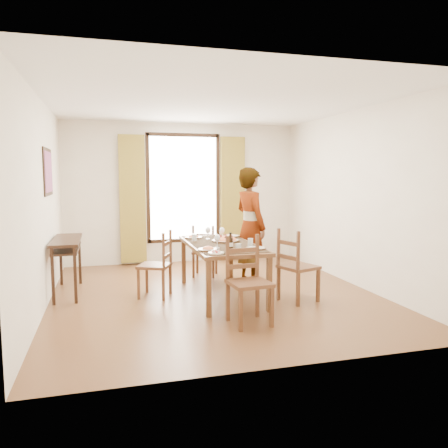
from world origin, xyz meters
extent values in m
plane|color=#563A1B|center=(0.00, 0.00, 0.00)|extent=(5.00, 5.00, 0.00)
cube|color=white|center=(0.00, 2.50, 1.35)|extent=(4.50, 0.10, 2.70)
cube|color=white|center=(0.00, -2.50, 1.35)|extent=(4.50, 0.10, 2.70)
cube|color=white|center=(-2.25, 0.00, 1.35)|extent=(0.10, 5.00, 2.70)
cube|color=white|center=(2.25, 0.00, 1.35)|extent=(0.10, 5.00, 2.70)
cube|color=white|center=(0.00, 0.00, 2.72)|extent=(4.50, 5.00, 0.04)
cube|color=white|center=(0.00, 2.47, 1.45)|extent=(1.30, 0.04, 2.00)
cube|color=olive|center=(-0.98, 2.41, 1.25)|extent=(0.48, 0.10, 2.40)
cube|color=olive|center=(0.98, 2.41, 1.25)|extent=(0.48, 0.10, 2.40)
cube|color=black|center=(-2.24, 0.60, 1.75)|extent=(0.02, 0.86, 0.66)
cube|color=red|center=(-2.23, 0.60, 1.75)|extent=(0.01, 0.76, 0.56)
cube|color=black|center=(-2.03, 0.60, 0.78)|extent=(0.38, 1.20, 0.04)
cube|color=black|center=(-2.03, 0.60, 0.66)|extent=(0.34, 1.10, 0.03)
cube|color=black|center=(-2.17, 0.05, 0.38)|extent=(0.04, 0.04, 0.76)
cube|color=black|center=(-2.17, 1.15, 0.38)|extent=(0.04, 0.04, 0.76)
cube|color=black|center=(-1.89, 0.05, 0.38)|extent=(0.04, 0.04, 0.76)
cube|color=black|center=(-1.89, 1.15, 0.38)|extent=(0.04, 0.04, 0.76)
cube|color=brown|center=(0.08, -0.10, 0.72)|extent=(0.90, 1.85, 0.05)
cube|color=black|center=(0.08, -0.10, 0.75)|extent=(0.82, 1.70, 0.01)
cube|color=brown|center=(-0.31, -0.97, 0.35)|extent=(0.06, 0.06, 0.70)
cube|color=brown|center=(-0.31, 0.76, 0.35)|extent=(0.06, 0.06, 0.70)
cube|color=brown|center=(0.47, -0.97, 0.35)|extent=(0.06, 0.06, 0.70)
cube|color=brown|center=(0.47, 0.76, 0.35)|extent=(0.06, 0.06, 0.70)
cube|color=brown|center=(-0.84, 0.11, 0.44)|extent=(0.54, 0.54, 0.04)
cube|color=brown|center=(-0.93, 0.34, 0.22)|extent=(0.04, 0.04, 0.44)
cube|color=brown|center=(-0.60, 0.20, 0.22)|extent=(0.04, 0.04, 0.44)
cube|color=brown|center=(-1.07, 0.02, 0.22)|extent=(0.04, 0.04, 0.44)
cube|color=brown|center=(-0.75, -0.13, 0.22)|extent=(0.04, 0.04, 0.44)
cube|color=brown|center=(-0.59, 0.19, 0.69)|extent=(0.04, 0.04, 0.49)
cube|color=brown|center=(-0.74, -0.13, 0.69)|extent=(0.04, 0.04, 0.49)
cube|color=brown|center=(-0.66, 0.03, 0.59)|extent=(0.17, 0.33, 0.05)
cube|color=brown|center=(-0.66, 0.03, 0.77)|extent=(0.17, 0.33, 0.05)
cube|color=brown|center=(0.13, 1.16, 0.42)|extent=(0.51, 0.51, 0.04)
cube|color=brown|center=(0.35, 1.25, 0.21)|extent=(0.04, 0.04, 0.42)
cube|color=brown|center=(0.22, 0.94, 0.21)|extent=(0.04, 0.04, 0.42)
cube|color=brown|center=(0.04, 1.38, 0.21)|extent=(0.04, 0.04, 0.42)
cube|color=brown|center=(-0.09, 1.07, 0.21)|extent=(0.04, 0.04, 0.42)
cube|color=brown|center=(0.21, 0.93, 0.65)|extent=(0.03, 0.03, 0.46)
cube|color=brown|center=(-0.09, 1.06, 0.65)|extent=(0.03, 0.03, 0.46)
cube|color=brown|center=(0.06, 1.00, 0.55)|extent=(0.32, 0.15, 0.05)
cube|color=brown|center=(0.06, 1.00, 0.72)|extent=(0.32, 0.15, 0.05)
cube|color=brown|center=(0.09, -1.33, 0.48)|extent=(0.49, 0.49, 0.04)
cube|color=brown|center=(-0.08, -1.53, 0.24)|extent=(0.04, 0.04, 0.48)
cube|color=brown|center=(-0.12, -1.15, 0.24)|extent=(0.04, 0.04, 0.48)
cube|color=brown|center=(0.30, -1.50, 0.24)|extent=(0.04, 0.04, 0.48)
cube|color=brown|center=(0.26, -1.12, 0.24)|extent=(0.04, 0.04, 0.48)
cube|color=brown|center=(-0.12, -1.14, 0.74)|extent=(0.04, 0.04, 0.53)
cube|color=brown|center=(0.26, -1.11, 0.74)|extent=(0.04, 0.04, 0.53)
cube|color=brown|center=(0.07, -1.12, 0.64)|extent=(0.38, 0.07, 0.05)
cube|color=brown|center=(0.07, -1.12, 0.83)|extent=(0.38, 0.07, 0.05)
cube|color=brown|center=(1.02, -0.62, 0.47)|extent=(0.56, 0.56, 0.04)
cube|color=brown|center=(1.26, -0.74, 0.23)|extent=(0.04, 0.04, 0.47)
cube|color=brown|center=(0.91, -0.86, 0.23)|extent=(0.04, 0.04, 0.47)
cube|color=brown|center=(1.14, -0.38, 0.23)|extent=(0.04, 0.04, 0.47)
cube|color=brown|center=(0.78, -0.51, 0.23)|extent=(0.04, 0.04, 0.47)
cube|color=brown|center=(0.90, -0.87, 0.73)|extent=(0.04, 0.04, 0.52)
cube|color=brown|center=(0.77, -0.51, 0.73)|extent=(0.04, 0.04, 0.52)
cube|color=brown|center=(0.84, -0.69, 0.63)|extent=(0.15, 0.36, 0.05)
cube|color=brown|center=(0.84, -0.69, 0.81)|extent=(0.15, 0.36, 0.05)
imported|color=gray|center=(0.69, 0.43, 0.91)|extent=(0.86, 0.74, 1.83)
cylinder|color=silver|center=(0.40, -0.42, 0.81)|extent=(0.07, 0.07, 0.10)
cylinder|color=silver|center=(-0.24, 0.21, 0.81)|extent=(0.07, 0.07, 0.10)
cylinder|color=silver|center=(0.11, -0.82, 0.81)|extent=(0.07, 0.07, 0.10)
camera|label=1|loc=(-1.47, -5.95, 1.71)|focal=35.00mm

